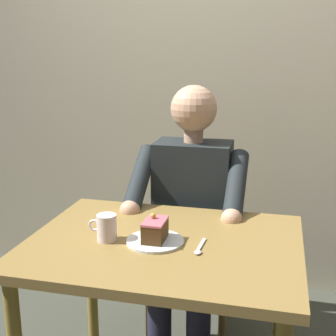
{
  "coord_description": "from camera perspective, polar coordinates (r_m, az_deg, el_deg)",
  "views": [
    {
      "loc": [
        -0.39,
        1.52,
        1.4
      ],
      "look_at": [
        0.01,
        -0.1,
        0.97
      ],
      "focal_mm": 49.2,
      "sensor_mm": 36.0,
      "label": 1
    }
  ],
  "objects": [
    {
      "name": "dessert_spoon",
      "position": [
        1.64,
        3.92,
        -9.94
      ],
      "size": [
        0.03,
        0.14,
        0.01
      ],
      "color": "silver",
      "rests_on": "dining_table"
    },
    {
      "name": "cake_slice",
      "position": [
        1.68,
        -1.63,
        -7.67
      ],
      "size": [
        0.08,
        0.12,
        0.1
      ],
      "color": "#503217",
      "rests_on": "dessert_plate"
    },
    {
      "name": "cafe_rear_panel",
      "position": [
        2.73,
        5.8,
        16.51
      ],
      "size": [
        6.4,
        0.12,
        3.0
      ],
      "primitive_type": "cube",
      "color": "beige",
      "rests_on": "ground"
    },
    {
      "name": "dining_table",
      "position": [
        1.75,
        -0.54,
        -11.66
      ],
      "size": [
        1.0,
        0.77,
        0.72
      ],
      "color": "olive",
      "rests_on": "ground"
    },
    {
      "name": "coffee_cup",
      "position": [
        1.71,
        -7.65,
        -7.27
      ],
      "size": [
        0.11,
        0.07,
        0.1
      ],
      "color": "silver",
      "rests_on": "dining_table"
    },
    {
      "name": "chair",
      "position": [
        2.4,
        3.44,
        -7.71
      ],
      "size": [
        0.42,
        0.42,
        0.9
      ],
      "color": "olive",
      "rests_on": "ground"
    },
    {
      "name": "seated_person",
      "position": [
        2.18,
        2.68,
        -5.56
      ],
      "size": [
        0.53,
        0.58,
        1.24
      ],
      "color": "#21282A",
      "rests_on": "ground"
    },
    {
      "name": "dessert_plate",
      "position": [
        1.69,
        -1.62,
        -9.03
      ],
      "size": [
        0.21,
        0.21,
        0.01
      ],
      "primitive_type": "cylinder",
      "color": "white",
      "rests_on": "dining_table"
    }
  ]
}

